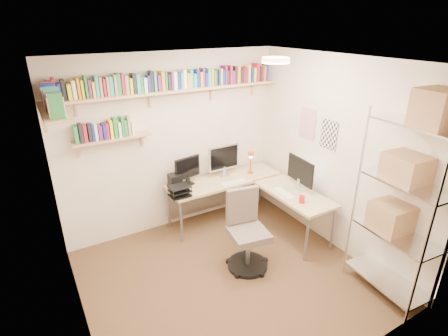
% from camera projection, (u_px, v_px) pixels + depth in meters
% --- Properties ---
extents(ground, '(3.20, 3.20, 0.00)m').
position_uv_depth(ground, '(228.00, 277.00, 4.20)').
color(ground, '#43301C').
rests_on(ground, ground).
extents(room_shell, '(3.24, 3.04, 2.52)m').
position_uv_depth(room_shell, '(229.00, 157.00, 3.60)').
color(room_shell, beige).
rests_on(room_shell, ground).
extents(wall_shelves, '(3.12, 1.09, 0.80)m').
position_uv_depth(wall_shelves, '(146.00, 93.00, 4.26)').
color(wall_shelves, tan).
rests_on(wall_shelves, ground).
extents(corner_desk, '(1.80, 1.72, 1.17)m').
position_uv_depth(corner_desk, '(235.00, 185.00, 5.03)').
color(corner_desk, tan).
rests_on(corner_desk, ground).
extents(office_chair, '(0.53, 0.54, 1.00)m').
position_uv_depth(office_chair, '(246.00, 236.00, 4.27)').
color(office_chair, black).
rests_on(office_chair, ground).
extents(wire_rack, '(0.52, 0.93, 2.31)m').
position_uv_depth(wire_rack, '(409.00, 178.00, 3.45)').
color(wire_rack, silver).
rests_on(wire_rack, ground).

